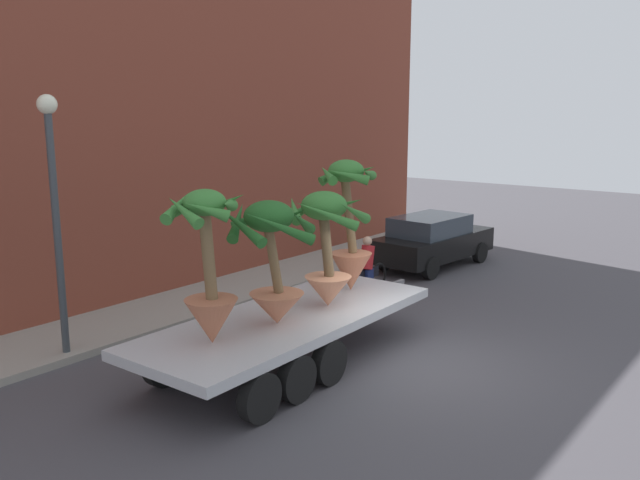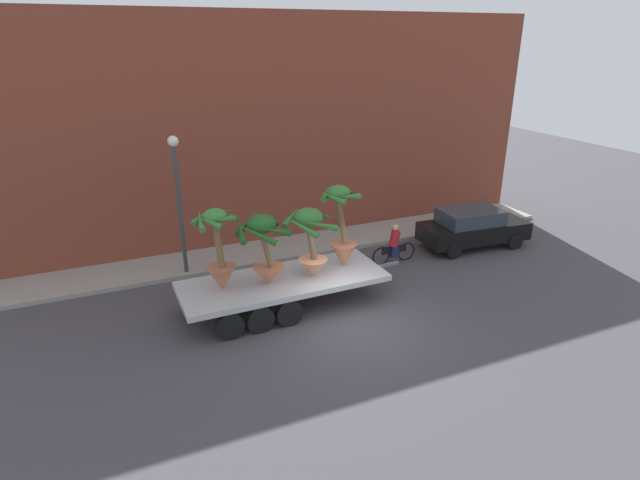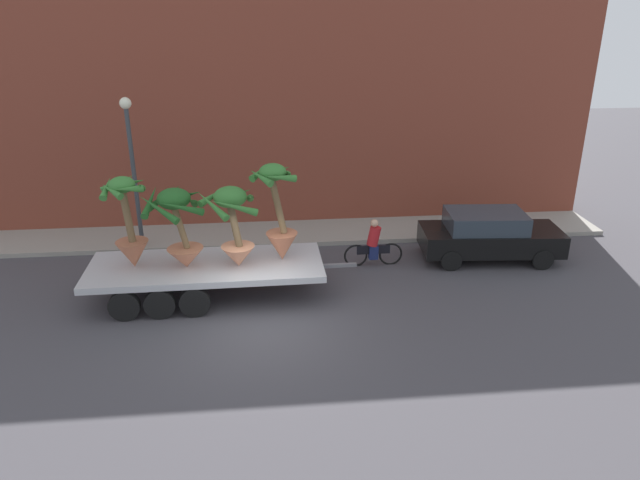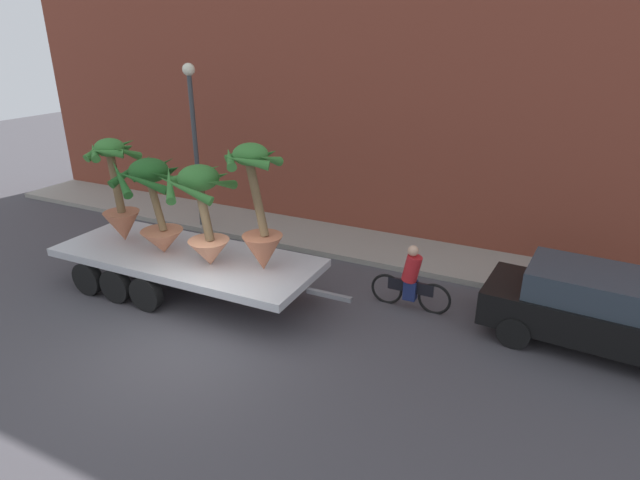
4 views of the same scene
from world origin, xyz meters
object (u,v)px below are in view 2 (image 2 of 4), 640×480
at_px(potted_palm_front, 342,230).
at_px(street_lamp, 178,188).
at_px(potted_palm_middle, 311,240).
at_px(cyclist, 394,246).
at_px(flatbed_trailer, 276,286).
at_px(parked_car, 473,227).
at_px(potted_palm_rear, 219,253).
at_px(potted_palm_extra, 265,247).

xyz_separation_m(potted_palm_front, street_lamp, (-4.43, 3.48, 0.99)).
height_order(potted_palm_middle, cyclist, potted_palm_middle).
distance_m(flatbed_trailer, cyclist, 5.47).
height_order(cyclist, parked_car, parked_car).
xyz_separation_m(potted_palm_rear, potted_palm_middle, (2.75, -0.26, 0.06)).
distance_m(flatbed_trailer, potted_palm_extra, 1.46).
xyz_separation_m(potted_palm_front, parked_car, (6.65, 1.62, -1.41)).
bearing_deg(street_lamp, flatbed_trailer, -58.99).
bearing_deg(potted_palm_front, parked_car, 13.69).
bearing_deg(parked_car, potted_palm_middle, -166.16).
bearing_deg(potted_palm_middle, potted_palm_front, 14.69).
relative_size(flatbed_trailer, potted_palm_middle, 3.30).
distance_m(flatbed_trailer, potted_palm_rear, 2.16).
xyz_separation_m(flatbed_trailer, potted_palm_front, (2.28, 0.08, 1.47)).
relative_size(potted_palm_extra, cyclist, 1.21).
height_order(flatbed_trailer, potted_palm_rear, potted_palm_rear).
bearing_deg(parked_car, cyclist, -178.39).
height_order(potted_palm_front, parked_car, potted_palm_front).
xyz_separation_m(parked_car, street_lamp, (-11.07, 1.87, 2.40)).
relative_size(potted_palm_front, parked_car, 0.62).
height_order(potted_palm_middle, potted_palm_extra, potted_palm_middle).
relative_size(parked_car, street_lamp, 0.92).
bearing_deg(potted_palm_rear, potted_palm_front, 0.81).
relative_size(potted_palm_front, street_lamp, 0.57).
height_order(potted_palm_rear, potted_palm_front, potted_palm_front).
xyz_separation_m(flatbed_trailer, potted_palm_middle, (1.09, -0.23, 1.44)).
bearing_deg(potted_palm_middle, cyclist, 23.82).
xyz_separation_m(potted_palm_rear, street_lamp, (-0.48, 3.54, 1.08)).
relative_size(potted_palm_rear, potted_palm_extra, 1.14).
relative_size(potted_palm_extra, street_lamp, 0.46).
bearing_deg(potted_palm_rear, cyclist, 12.84).
bearing_deg(potted_palm_extra, parked_car, 11.31).
distance_m(potted_palm_front, potted_palm_extra, 2.64).
relative_size(potted_palm_front, potted_palm_extra, 1.24).
bearing_deg(potted_palm_rear, street_lamp, 97.70).
xyz_separation_m(flatbed_trailer, street_lamp, (-2.14, 3.56, 2.46)).
xyz_separation_m(potted_palm_middle, parked_car, (7.84, 1.93, -1.39)).
bearing_deg(street_lamp, potted_palm_middle, -49.63).
bearing_deg(cyclist, potted_palm_front, -152.78).
relative_size(flatbed_trailer, potted_palm_extra, 3.33).
bearing_deg(flatbed_trailer, cyclist, 16.96).
height_order(flatbed_trailer, cyclist, cyclist).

